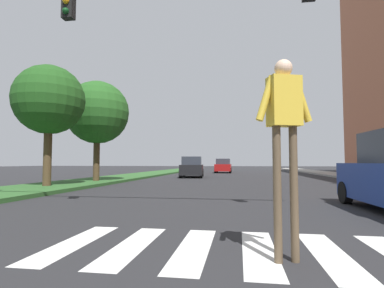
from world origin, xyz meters
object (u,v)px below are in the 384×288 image
at_px(tree_mid, 49,100).
at_px(tree_far, 97,113).
at_px(traffic_light_gantry, 70,30).
at_px(sedan_distant, 223,166).
at_px(pedestrian_performer, 284,125).
at_px(sedan_midblock, 192,168).

distance_m(tree_mid, tree_far, 3.89).
bearing_deg(traffic_light_gantry, sedan_distant, 85.54).
bearing_deg(tree_mid, pedestrian_performer, -43.35).
bearing_deg(tree_mid, traffic_light_gantry, -52.26).
distance_m(tree_far, pedestrian_performer, 15.45).
bearing_deg(traffic_light_gantry, tree_far, 112.89).
height_order(tree_mid, sedan_distant, tree_mid).
distance_m(pedestrian_performer, sedan_midblock, 20.84).
bearing_deg(sedan_midblock, tree_far, -119.22).
bearing_deg(tree_mid, tree_far, 83.34).
relative_size(tree_far, pedestrian_performer, 2.33).
distance_m(traffic_light_gantry, sedan_distant, 28.91).
bearing_deg(tree_far, tree_mid, -96.66).
relative_size(pedestrian_performer, sedan_midblock, 0.59).
bearing_deg(pedestrian_performer, sedan_midblock, 102.02).
bearing_deg(tree_far, sedan_distant, 71.32).
relative_size(traffic_light_gantry, sedan_distant, 2.48).
xyz_separation_m(pedestrian_performer, sedan_midblock, (-4.34, 20.36, -0.89)).
distance_m(tree_far, sedan_distant, 20.14).
distance_m(tree_mid, traffic_light_gantry, 7.49).
relative_size(traffic_light_gantry, sedan_midblock, 2.44).
bearing_deg(sedan_distant, tree_far, -108.68).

